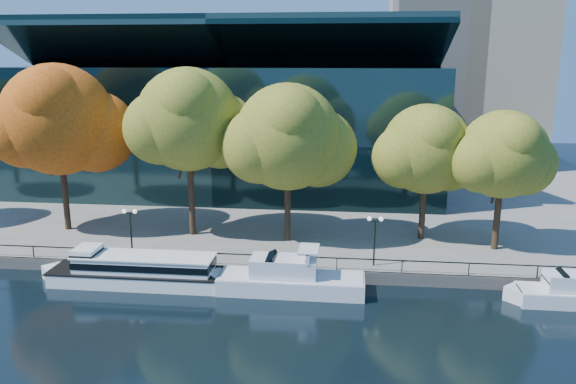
# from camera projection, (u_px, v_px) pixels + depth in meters

# --- Properties ---
(ground) EXTENTS (160.00, 160.00, 0.00)m
(ground) POSITION_uv_depth(u_px,v_px,m) (201.00, 293.00, 41.90)
(ground) COLOR black
(ground) RESTS_ON ground
(promenade) EXTENTS (90.00, 67.08, 1.00)m
(promenade) POSITION_uv_depth(u_px,v_px,m) (270.00, 181.00, 76.91)
(promenade) COLOR slate
(promenade) RESTS_ON ground
(railing) EXTENTS (88.20, 0.08, 0.99)m
(railing) POSITION_uv_depth(u_px,v_px,m) (211.00, 253.00, 44.58)
(railing) COLOR black
(railing) RESTS_ON promenade
(convention_building) EXTENTS (50.00, 24.57, 21.43)m
(convention_building) POSITION_uv_depth(u_px,v_px,m) (233.00, 126.00, 71.01)
(convention_building) COLOR black
(convention_building) RESTS_ON ground
(tour_boat) EXTENTS (15.05, 3.36, 2.86)m
(tour_boat) POSITION_uv_depth(u_px,v_px,m) (134.00, 269.00, 43.28)
(tour_boat) COLOR white
(tour_boat) RESTS_ON ground
(cruiser_near) EXTENTS (12.08, 3.11, 3.50)m
(cruiser_near) POSITION_uv_depth(u_px,v_px,m) (285.00, 278.00, 41.87)
(cruiser_near) COLOR silver
(cruiser_near) RESTS_ON ground
(cruiser_far) EXTENTS (9.00, 2.49, 2.94)m
(cruiser_far) POSITION_uv_depth(u_px,v_px,m) (571.00, 292.00, 39.77)
(cruiser_far) COLOR silver
(cruiser_far) RESTS_ON ground
(tree_1) EXTENTS (12.81, 10.51, 15.65)m
(tree_1) POSITION_uv_depth(u_px,v_px,m) (60.00, 122.00, 51.50)
(tree_1) COLOR black
(tree_1) RESTS_ON promenade
(tree_2) EXTENTS (11.56, 9.48, 15.33)m
(tree_2) POSITION_uv_depth(u_px,v_px,m) (190.00, 122.00, 49.91)
(tree_2) COLOR black
(tree_2) RESTS_ON promenade
(tree_3) EXTENTS (11.63, 9.53, 14.04)m
(tree_3) POSITION_uv_depth(u_px,v_px,m) (290.00, 139.00, 48.49)
(tree_3) COLOR black
(tree_3) RESTS_ON promenade
(tree_4) EXTENTS (9.91, 8.13, 12.21)m
(tree_4) POSITION_uv_depth(u_px,v_px,m) (428.00, 151.00, 49.26)
(tree_4) COLOR black
(tree_4) RESTS_ON promenade
(tree_5) EXTENTS (9.20, 7.54, 11.95)m
(tree_5) POSITION_uv_depth(u_px,v_px,m) (505.00, 156.00, 46.50)
(tree_5) COLOR black
(tree_5) RESTS_ON promenade
(lamp_1) EXTENTS (1.26, 0.36, 4.03)m
(lamp_1) POSITION_uv_depth(u_px,v_px,m) (130.00, 221.00, 46.06)
(lamp_1) COLOR black
(lamp_1) RESTS_ON promenade
(lamp_2) EXTENTS (1.26, 0.36, 4.03)m
(lamp_2) POSITION_uv_depth(u_px,v_px,m) (375.00, 230.00, 43.93)
(lamp_2) COLOR black
(lamp_2) RESTS_ON promenade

